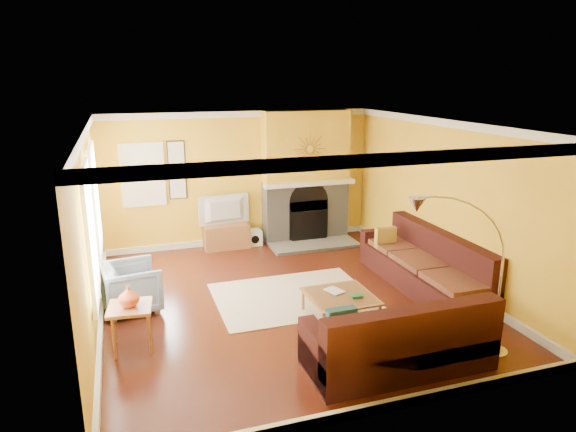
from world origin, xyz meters
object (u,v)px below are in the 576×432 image
object	(u,v)px
sectional_sofa	(376,281)
armchair	(132,287)
coffee_table	(340,306)
arc_lamp	(461,282)
media_console	(226,236)
side_table	(131,327)

from	to	relation	value
sectional_sofa	armchair	world-z (taller)	sectional_sofa
coffee_table	arc_lamp	bearing A→B (deg)	-60.41
media_console	side_table	bearing A→B (deg)	-118.85
sectional_sofa	side_table	size ratio (longest dim) A/B	6.66
coffee_table	side_table	bearing A→B (deg)	178.89
coffee_table	side_table	distance (m)	2.86
media_console	armchair	size ratio (longest dim) A/B	1.12
coffee_table	sectional_sofa	bearing A→B (deg)	11.17
sectional_sofa	armchair	xyz separation A→B (m)	(-3.44, 1.09, -0.09)
armchair	media_console	bearing A→B (deg)	-46.70
coffee_table	media_console	bearing A→B (deg)	104.26
media_console	side_table	size ratio (longest dim) A/B	1.53
arc_lamp	side_table	bearing A→B (deg)	157.25
sectional_sofa	coffee_table	distance (m)	0.69
sectional_sofa	coffee_table	bearing A→B (deg)	-168.83
coffee_table	arc_lamp	distance (m)	1.93
sectional_sofa	coffee_table	size ratio (longest dim) A/B	4.23
arc_lamp	coffee_table	bearing A→B (deg)	119.59
side_table	arc_lamp	size ratio (longest dim) A/B	0.28
sectional_sofa	armchair	distance (m)	3.60
media_console	armchair	xyz separation A→B (m)	(-1.90, -2.38, 0.12)
armchair	arc_lamp	bearing A→B (deg)	-134.49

